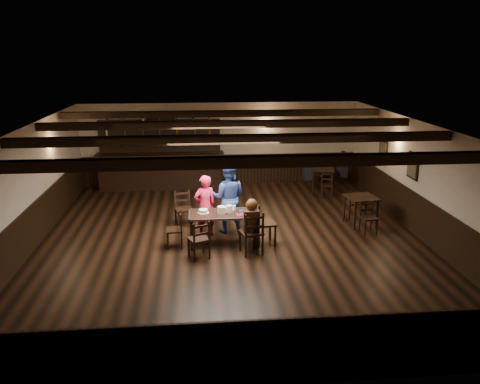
{
  "coord_description": "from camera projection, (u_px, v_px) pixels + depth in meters",
  "views": [
    {
      "loc": [
        -0.74,
        -10.14,
        4.27
      ],
      "look_at": [
        0.2,
        0.2,
        1.14
      ],
      "focal_mm": 35.0,
      "sensor_mm": 36.0,
      "label": 1
    }
  ],
  "objects": [
    {
      "name": "chair_end_right",
      "position": [
        261.0,
        220.0,
        10.61
      ],
      "size": [
        0.52,
        0.54,
        1.03
      ],
      "color": "black",
      "rests_on": "ground"
    },
    {
      "name": "tea_light",
      "position": [
        224.0,
        210.0,
        10.74
      ],
      "size": [
        0.06,
        0.06,
        0.06
      ],
      "color": "#A5A8AD",
      "rests_on": "dining_table"
    },
    {
      "name": "bar_counter",
      "position": [
        161.0,
        166.0,
        15.09
      ],
      "size": [
        4.06,
        0.7,
        2.2
      ],
      "color": "black",
      "rests_on": "ground"
    },
    {
      "name": "chair_near_right",
      "position": [
        253.0,
        230.0,
        10.08
      ],
      "size": [
        0.55,
        0.53,
        0.98
      ],
      "color": "black",
      "rests_on": "ground"
    },
    {
      "name": "room_shell",
      "position": [
        232.0,
        169.0,
        10.5
      ],
      "size": [
        9.02,
        10.02,
        2.71
      ],
      "color": "beige",
      "rests_on": "ground"
    },
    {
      "name": "plate_stack_a",
      "position": [
        222.0,
        210.0,
        10.53
      ],
      "size": [
        0.19,
        0.19,
        0.17
      ],
      "primitive_type": "cylinder",
      "color": "white",
      "rests_on": "dining_table"
    },
    {
      "name": "back_table_b",
      "position": [
        322.0,
        172.0,
        14.66
      ],
      "size": [
        0.84,
        0.84,
        0.75
      ],
      "color": "black",
      "rests_on": "ground"
    },
    {
      "name": "chair_far_pushed",
      "position": [
        183.0,
        205.0,
        11.84
      ],
      "size": [
        0.51,
        0.49,
        0.91
      ],
      "color": "black",
      "rests_on": "ground"
    },
    {
      "name": "menu_red",
      "position": [
        243.0,
        214.0,
        10.52
      ],
      "size": [
        0.31,
        0.23,
        0.0
      ],
      "primitive_type": "cube",
      "rotation": [
        0.0,
        0.0,
        0.07
      ],
      "color": "maroon",
      "rests_on": "dining_table"
    },
    {
      "name": "seated_person",
      "position": [
        251.0,
        218.0,
        10.06
      ],
      "size": [
        0.34,
        0.51,
        0.83
      ],
      "color": "black",
      "rests_on": "ground"
    },
    {
      "name": "bg_patron_left",
      "position": [
        308.0,
        166.0,
        14.46
      ],
      "size": [
        0.25,
        0.39,
        0.78
      ],
      "color": "black",
      "rests_on": "ground"
    },
    {
      "name": "salt_shaker",
      "position": [
        239.0,
        211.0,
        10.59
      ],
      "size": [
        0.04,
        0.04,
        0.09
      ],
      "primitive_type": "cylinder",
      "color": "silver",
      "rests_on": "dining_table"
    },
    {
      "name": "cake",
      "position": [
        203.0,
        211.0,
        10.61
      ],
      "size": [
        0.26,
        0.26,
        0.08
      ],
      "color": "white",
      "rests_on": "dining_table"
    },
    {
      "name": "drink_glass",
      "position": [
        234.0,
        208.0,
        10.77
      ],
      "size": [
        0.08,
        0.08,
        0.12
      ],
      "primitive_type": "cylinder",
      "color": "silver",
      "rests_on": "dining_table"
    },
    {
      "name": "bg_patron_right",
      "position": [
        342.0,
        164.0,
        14.72
      ],
      "size": [
        0.27,
        0.41,
        0.82
      ],
      "color": "black",
      "rests_on": "ground"
    },
    {
      "name": "dining_table",
      "position": [
        222.0,
        217.0,
        10.63
      ],
      "size": [
        1.53,
        0.77,
        0.75
      ],
      "color": "black",
      "rests_on": "ground"
    },
    {
      "name": "plate_stack_b",
      "position": [
        229.0,
        209.0,
        10.61
      ],
      "size": [
        0.15,
        0.15,
        0.17
      ],
      "primitive_type": "cylinder",
      "color": "white",
      "rests_on": "dining_table"
    },
    {
      "name": "back_table_a",
      "position": [
        361.0,
        201.0,
        11.85
      ],
      "size": [
        0.82,
        0.82,
        0.75
      ],
      "color": "black",
      "rests_on": "ground"
    },
    {
      "name": "man_blue",
      "position": [
        228.0,
        198.0,
        11.32
      ],
      "size": [
        0.97,
        0.82,
        1.75
      ],
      "primitive_type": "imported",
      "rotation": [
        0.0,
        0.0,
        2.94
      ],
      "color": "navy",
      "rests_on": "ground"
    },
    {
      "name": "ground",
      "position": [
        232.0,
        241.0,
        10.97
      ],
      "size": [
        10.0,
        10.0,
        0.0
      ],
      "primitive_type": "plane",
      "color": "black",
      "rests_on": "ground"
    },
    {
      "name": "woman_pink",
      "position": [
        205.0,
        206.0,
        11.08
      ],
      "size": [
        0.64,
        0.54,
        1.51
      ],
      "primitive_type": "imported",
      "rotation": [
        0.0,
        0.0,
        3.51
      ],
      "color": "#EB1D49",
      "rests_on": "ground"
    },
    {
      "name": "menu_blue",
      "position": [
        243.0,
        211.0,
        10.75
      ],
      "size": [
        0.27,
        0.19,
        0.0
      ],
      "primitive_type": "cube",
      "rotation": [
        0.0,
        0.0,
        -0.05
      ],
      "color": "#0F164C",
      "rests_on": "dining_table"
    },
    {
      "name": "chair_near_left",
      "position": [
        200.0,
        237.0,
        9.89
      ],
      "size": [
        0.52,
        0.51,
        0.86
      ],
      "color": "black",
      "rests_on": "ground"
    },
    {
      "name": "pepper_shaker",
      "position": [
        239.0,
        211.0,
        10.58
      ],
      "size": [
        0.04,
        0.04,
        0.1
      ],
      "primitive_type": "cylinder",
      "color": "#A5A8AD",
      "rests_on": "dining_table"
    },
    {
      "name": "chair_end_left",
      "position": [
        177.0,
        227.0,
        10.54
      ],
      "size": [
        0.38,
        0.4,
        0.82
      ],
      "color": "black",
      "rests_on": "ground"
    }
  ]
}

